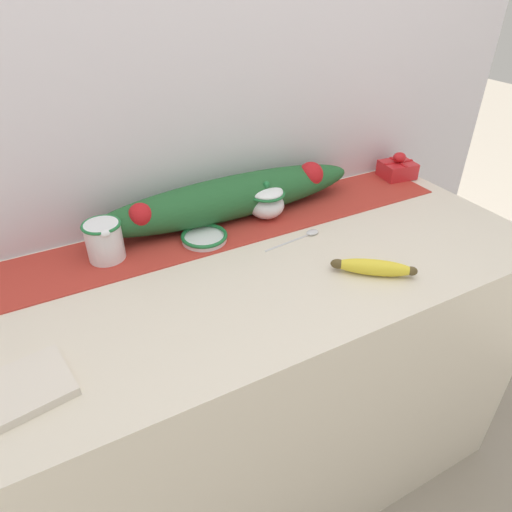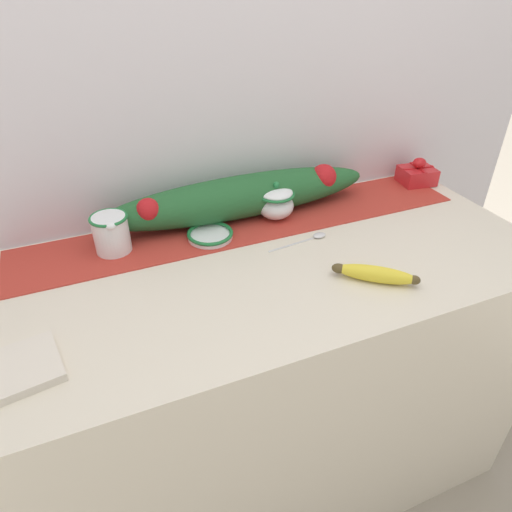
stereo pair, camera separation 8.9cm
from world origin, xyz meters
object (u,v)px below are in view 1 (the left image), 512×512
(small_dish, at_px, (204,237))
(spoon, at_px, (309,234))
(cream_pitcher, at_px, (104,239))
(sugar_bowl, at_px, (266,201))
(napkin_stack, at_px, (30,385))
(banana, at_px, (374,267))
(gift_box, at_px, (397,168))

(small_dish, height_order, spoon, small_dish)
(cream_pitcher, relative_size, sugar_bowl, 1.01)
(napkin_stack, bearing_deg, banana, -1.23)
(small_dish, height_order, napkin_stack, small_dish)
(gift_box, bearing_deg, banana, -137.91)
(cream_pitcher, relative_size, napkin_stack, 0.84)
(gift_box, bearing_deg, cream_pitcher, -177.98)
(sugar_bowl, bearing_deg, small_dish, -169.79)
(cream_pitcher, relative_size, small_dish, 0.90)
(small_dish, xyz_separation_m, banana, (0.30, -0.34, 0.01))
(banana, bearing_deg, gift_box, 42.09)
(spoon, xyz_separation_m, gift_box, (0.50, 0.19, 0.03))
(cream_pitcher, bearing_deg, banana, -34.31)
(sugar_bowl, bearing_deg, cream_pitcher, 179.82)
(small_dish, height_order, gift_box, gift_box)
(small_dish, bearing_deg, cream_pitcher, 170.95)
(napkin_stack, bearing_deg, sugar_bowl, 27.56)
(cream_pitcher, xyz_separation_m, banana, (0.56, -0.38, -0.04))
(cream_pitcher, height_order, napkin_stack, cream_pitcher)
(sugar_bowl, height_order, spoon, sugar_bowl)
(small_dish, relative_size, napkin_stack, 0.93)
(small_dish, distance_m, napkin_stack, 0.58)
(banana, height_order, spoon, banana)
(small_dish, distance_m, gift_box, 0.77)
(sugar_bowl, height_order, napkin_stack, sugar_bowl)
(sugar_bowl, bearing_deg, napkin_stack, -152.44)
(banana, distance_m, napkin_stack, 0.78)
(cream_pitcher, bearing_deg, small_dish, -9.05)
(small_dish, distance_m, spoon, 0.29)
(small_dish, relative_size, banana, 0.71)
(cream_pitcher, bearing_deg, spoon, -15.96)
(spoon, bearing_deg, cream_pitcher, 157.84)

